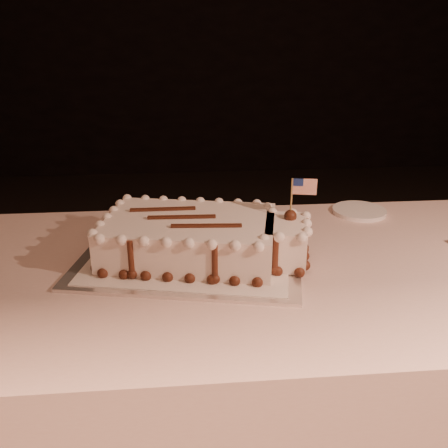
{
  "coord_description": "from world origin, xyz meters",
  "views": [
    {
      "loc": [
        -0.26,
        -0.43,
        1.27
      ],
      "look_at": [
        -0.16,
        0.65,
        0.84
      ],
      "focal_mm": 40.0,
      "sensor_mm": 36.0,
      "label": 1
    }
  ],
  "objects": [
    {
      "name": "side_plate",
      "position": [
        0.27,
        0.91,
        0.76
      ],
      "size": [
        0.16,
        0.16,
        0.01
      ],
      "primitive_type": "cylinder",
      "color": "white",
      "rests_on": "banquet_table"
    },
    {
      "name": "sheet_cake",
      "position": [
        -0.21,
        0.64,
        0.81
      ],
      "size": [
        0.51,
        0.35,
        0.19
      ],
      "color": "white",
      "rests_on": "doily"
    },
    {
      "name": "cake_board",
      "position": [
        -0.24,
        0.65,
        0.75
      ],
      "size": [
        0.59,
        0.49,
        0.01
      ],
      "primitive_type": "cube",
      "rotation": [
        0.0,
        0.0,
        -0.21
      ],
      "color": "silver",
      "rests_on": "banquet_table"
    },
    {
      "name": "doily",
      "position": [
        -0.24,
        0.65,
        0.76
      ],
      "size": [
        0.53,
        0.44,
        0.0
      ],
      "primitive_type": "cube",
      "rotation": [
        0.0,
        0.0,
        -0.21
      ],
      "color": "white",
      "rests_on": "cake_board"
    },
    {
      "name": "banquet_table",
      "position": [
        0.0,
        0.6,
        0.38
      ],
      "size": [
        2.4,
        0.8,
        0.75
      ],
      "primitive_type": "cube",
      "color": "beige",
      "rests_on": "ground"
    }
  ]
}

